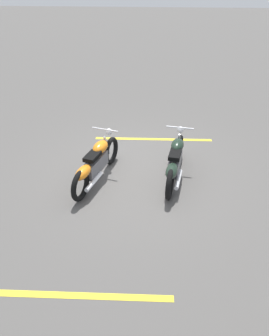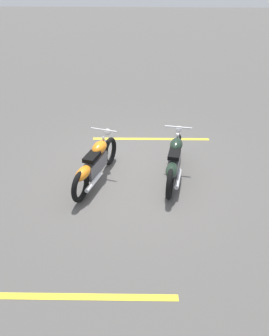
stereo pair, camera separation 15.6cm
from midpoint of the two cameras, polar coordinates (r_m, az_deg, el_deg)
ground_plane at (r=8.08m, az=0.95°, el=-0.56°), size 60.00×60.00×0.00m
motorcycle_bright_foreground at (r=7.54m, az=-5.87°, el=0.80°), size 2.17×0.82×1.04m
motorcycle_dark_foreground at (r=7.63m, az=7.34°, el=1.10°), size 2.22×0.67×1.04m
parking_stripe_near at (r=9.54m, az=3.62°, el=4.80°), size 0.19×3.20×0.01m
parking_stripe_mid at (r=5.56m, az=-10.34°, el=-20.02°), size 0.19×3.20×0.01m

